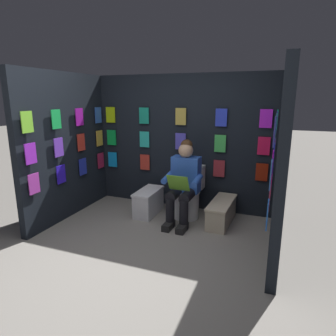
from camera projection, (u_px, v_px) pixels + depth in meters
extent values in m
plane|color=gray|center=(127.00, 263.00, 3.20)|extent=(30.00, 30.00, 0.00)
cube|color=black|center=(182.00, 143.00, 4.68)|extent=(2.98, 0.10, 2.13)
cube|color=#1091E8|center=(113.00, 159.00, 5.12)|extent=(0.17, 0.01, 0.26)
cube|color=red|center=(145.00, 162.00, 4.90)|extent=(0.17, 0.01, 0.26)
cube|color=#9F3244|center=(180.00, 165.00, 4.69)|extent=(0.17, 0.01, 0.26)
cube|color=#A52A34|center=(219.00, 169.00, 4.47)|extent=(0.17, 0.01, 0.26)
cube|color=maroon|center=(262.00, 172.00, 4.25)|extent=(0.17, 0.01, 0.26)
cube|color=#0DA142|center=(112.00, 138.00, 5.03)|extent=(0.17, 0.01, 0.26)
cube|color=#27C0AF|center=(144.00, 139.00, 4.81)|extent=(0.17, 0.01, 0.26)
cube|color=#4F47CE|center=(180.00, 141.00, 4.59)|extent=(0.17, 0.01, 0.26)
cube|color=green|center=(220.00, 144.00, 4.38)|extent=(0.17, 0.01, 0.26)
cube|color=#DF1246|center=(264.00, 146.00, 4.16)|extent=(0.17, 0.01, 0.26)
cube|color=#B7DB10|center=(111.00, 115.00, 4.94)|extent=(0.17, 0.01, 0.26)
cube|color=#169477|center=(144.00, 116.00, 4.72)|extent=(0.17, 0.01, 0.26)
cube|color=gold|center=(181.00, 117.00, 4.50)|extent=(0.17, 0.01, 0.26)
cube|color=blue|center=(221.00, 118.00, 4.29)|extent=(0.17, 0.01, 0.26)
cube|color=#CC1EE9|center=(266.00, 119.00, 4.07)|extent=(0.17, 0.01, 0.26)
cube|color=black|center=(281.00, 162.00, 3.28)|extent=(0.10, 1.85, 2.13)
cube|color=#14239D|center=(272.00, 175.00, 4.07)|extent=(0.01, 0.17, 0.26)
cube|color=#CF145B|center=(271.00, 185.00, 3.62)|extent=(0.01, 0.17, 0.26)
cube|color=#C13A65|center=(269.00, 198.00, 3.17)|extent=(0.01, 0.17, 0.26)
cube|color=blue|center=(267.00, 215.00, 2.71)|extent=(0.01, 0.17, 0.26)
cube|color=#5A35B3|center=(275.00, 148.00, 3.98)|extent=(0.01, 0.17, 0.26)
cube|color=#1F32E2|center=(274.00, 155.00, 3.53)|extent=(0.01, 0.17, 0.26)
cube|color=#B012CA|center=(272.00, 163.00, 3.07)|extent=(0.01, 0.17, 0.26)
cube|color=#2F59B0|center=(271.00, 175.00, 2.62)|extent=(0.01, 0.17, 0.26)
cube|color=#0FEBB8|center=(277.00, 120.00, 3.89)|extent=(0.01, 0.17, 0.26)
cube|color=#3325B1|center=(277.00, 123.00, 3.44)|extent=(0.01, 0.17, 0.26)
cube|color=teal|center=(276.00, 126.00, 2.98)|extent=(0.01, 0.17, 0.26)
cube|color=#35339D|center=(275.00, 132.00, 2.53)|extent=(0.01, 0.17, 0.26)
cube|color=black|center=(66.00, 146.00, 4.31)|extent=(0.10, 1.85, 2.13)
cube|color=#BD3EBB|center=(34.00, 184.00, 3.68)|extent=(0.01, 0.17, 0.26)
cube|color=#2E19D9|center=(61.00, 174.00, 4.14)|extent=(0.01, 0.17, 0.26)
cube|color=#2533B9|center=(83.00, 167.00, 4.59)|extent=(0.01, 0.17, 0.26)
cube|color=#B01B3E|center=(101.00, 160.00, 5.04)|extent=(0.01, 0.17, 0.26)
cube|color=#AC2DED|center=(31.00, 154.00, 3.59)|extent=(0.01, 0.17, 0.26)
cube|color=#7D42E5|center=(59.00, 147.00, 4.05)|extent=(0.01, 0.17, 0.26)
cube|color=red|center=(81.00, 142.00, 4.50)|extent=(0.01, 0.17, 0.26)
cube|color=gold|center=(100.00, 138.00, 4.95)|extent=(0.01, 0.17, 0.26)
cube|color=#8FF03C|center=(27.00, 122.00, 3.50)|extent=(0.01, 0.17, 0.26)
cube|color=#1EC256|center=(56.00, 119.00, 3.95)|extent=(0.01, 0.17, 0.26)
cube|color=purple|center=(79.00, 117.00, 4.41)|extent=(0.01, 0.17, 0.26)
cube|color=blue|center=(98.00, 115.00, 4.86)|extent=(0.01, 0.17, 0.26)
cylinder|color=white|center=(186.00, 205.00, 4.37)|extent=(0.38, 0.38, 0.40)
cylinder|color=white|center=(186.00, 191.00, 4.32)|extent=(0.41, 0.41, 0.02)
cube|color=white|center=(192.00, 176.00, 4.52)|extent=(0.38, 0.19, 0.36)
cylinder|color=white|center=(190.00, 178.00, 4.43)|extent=(0.39, 0.08, 0.39)
cube|color=blue|center=(186.00, 174.00, 4.23)|extent=(0.40, 0.23, 0.52)
sphere|color=tan|center=(186.00, 150.00, 4.12)|extent=(0.21, 0.21, 0.21)
sphere|color=#472D19|center=(187.00, 145.00, 4.13)|extent=(0.17, 0.17, 0.17)
cylinder|color=black|center=(188.00, 195.00, 4.07)|extent=(0.16, 0.40, 0.15)
cylinder|color=black|center=(175.00, 193.00, 4.14)|extent=(0.16, 0.40, 0.15)
cylinder|color=black|center=(184.00, 215.00, 3.96)|extent=(0.12, 0.12, 0.42)
cylinder|color=black|center=(170.00, 213.00, 4.03)|extent=(0.12, 0.12, 0.42)
cube|color=black|center=(182.00, 228.00, 3.95)|extent=(0.11, 0.26, 0.09)
cube|color=black|center=(168.00, 226.00, 4.02)|extent=(0.11, 0.26, 0.09)
cylinder|color=blue|center=(197.00, 181.00, 3.99)|extent=(0.09, 0.31, 0.13)
cylinder|color=blue|center=(167.00, 177.00, 4.15)|extent=(0.09, 0.31, 0.13)
cube|color=#6BB430|center=(178.00, 183.00, 3.93)|extent=(0.30, 0.13, 0.23)
cube|color=beige|center=(221.00, 213.00, 4.20)|extent=(0.31, 0.79, 0.30)
cube|color=beige|center=(222.00, 202.00, 4.16)|extent=(0.32, 0.82, 0.03)
cube|color=silver|center=(149.00, 203.00, 4.52)|extent=(0.27, 0.60, 0.35)
cube|color=white|center=(148.00, 191.00, 4.47)|extent=(0.29, 0.62, 0.03)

